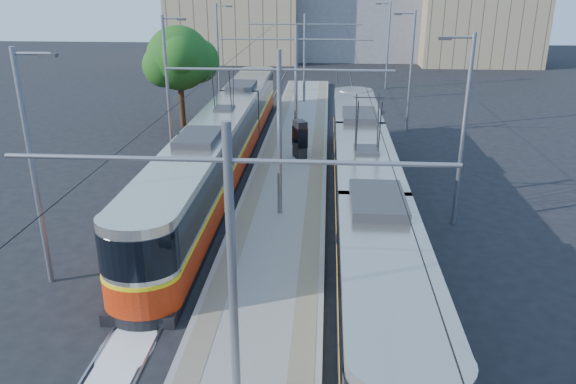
{
  "coord_description": "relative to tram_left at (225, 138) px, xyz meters",
  "views": [
    {
      "loc": [
        1.96,
        -14.57,
        9.89
      ],
      "look_at": [
        0.42,
        7.15,
        1.6
      ],
      "focal_mm": 35.0,
      "sensor_mm": 36.0,
      "label": 1
    }
  ],
  "objects": [
    {
      "name": "rails",
      "position": [
        3.6,
        1.96,
        -1.69
      ],
      "size": [
        8.71,
        70.0,
        0.03
      ],
      "color": "gray",
      "rests_on": "ground"
    },
    {
      "name": "tree",
      "position": [
        -4.38,
        9.03,
        3.04
      ],
      "size": [
        4.83,
        4.46,
        7.01
      ],
      "color": "#382314",
      "rests_on": "ground"
    },
    {
      "name": "building_left",
      "position": [
        -6.4,
        44.96,
        4.6
      ],
      "size": [
        16.32,
        12.24,
        12.59
      ],
      "color": "gray",
      "rests_on": "ground"
    },
    {
      "name": "tactile_strip_right",
      "position": [
        5.05,
        1.96,
        -1.4
      ],
      "size": [
        0.7,
        50.0,
        0.01
      ],
      "primitive_type": "cube",
      "color": "gray",
      "rests_on": "platform"
    },
    {
      "name": "track_arrow",
      "position": [
        0.0,
        -18.04,
        -1.7
      ],
      "size": [
        1.2,
        5.0,
        0.01
      ],
      "primitive_type": "cube",
      "color": "silver",
      "rests_on": "ground"
    },
    {
      "name": "building_right",
      "position": [
        23.6,
        42.96,
        4.12
      ],
      "size": [
        14.28,
        10.2,
        11.63
      ],
      "color": "gray",
      "rests_on": "ground"
    },
    {
      "name": "street_lamps",
      "position": [
        3.6,
        5.96,
        2.48
      ],
      "size": [
        15.18,
        38.22,
        8.0
      ],
      "color": "slate",
      "rests_on": "ground"
    },
    {
      "name": "catenary",
      "position": [
        3.6,
        -0.89,
        2.82
      ],
      "size": [
        9.2,
        70.0,
        7.0
      ],
      "color": "slate",
      "rests_on": "platform"
    },
    {
      "name": "tram_left",
      "position": [
        0.0,
        0.0,
        0.0
      ],
      "size": [
        2.43,
        31.63,
        5.5
      ],
      "color": "black",
      "rests_on": "ground"
    },
    {
      "name": "platform",
      "position": [
        3.6,
        1.96,
        -1.56
      ],
      "size": [
        4.0,
        50.0,
        0.3
      ],
      "primitive_type": "cube",
      "color": "gray",
      "rests_on": "ground"
    },
    {
      "name": "tactile_strip_left",
      "position": [
        2.15,
        1.96,
        -1.4
      ],
      "size": [
        0.7,
        50.0,
        0.01
      ],
      "primitive_type": "cube",
      "color": "gray",
      "rests_on": "platform"
    },
    {
      "name": "shelter",
      "position": [
        4.05,
        1.16,
        -0.28
      ],
      "size": [
        0.94,
        1.13,
        2.14
      ],
      "rotation": [
        0.0,
        0.0,
        0.42
      ],
      "color": "black",
      "rests_on": "platform"
    },
    {
      "name": "tram_right",
      "position": [
        7.2,
        -7.4,
        0.15
      ],
      "size": [
        2.43,
        29.13,
        5.5
      ],
      "color": "black",
      "rests_on": "ground"
    },
    {
      "name": "ground",
      "position": [
        3.6,
        -15.04,
        -1.71
      ],
      "size": [
        160.0,
        160.0,
        0.0
      ],
      "primitive_type": "plane",
      "color": "black",
      "rests_on": "ground"
    },
    {
      "name": "building_centre",
      "position": [
        9.6,
        48.96,
        5.38
      ],
      "size": [
        18.36,
        14.28,
        14.15
      ],
      "color": "gray",
      "rests_on": "ground"
    }
  ]
}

